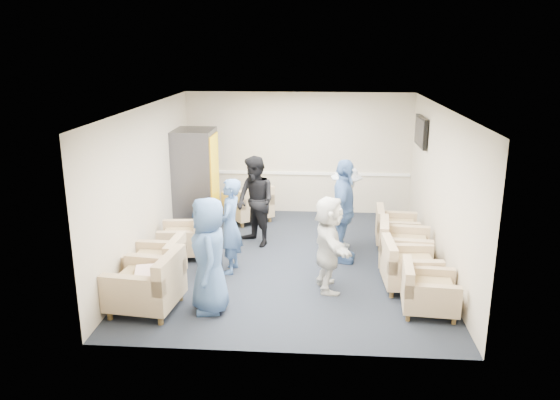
# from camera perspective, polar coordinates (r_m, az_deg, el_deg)

# --- Properties ---
(floor) EXTENTS (6.00, 6.00, 0.00)m
(floor) POSITION_cam_1_polar(r_m,az_deg,el_deg) (9.71, 1.15, -6.36)
(floor) COLOR black
(floor) RESTS_ON ground
(ceiling) EXTENTS (6.00, 6.00, 0.00)m
(ceiling) POSITION_cam_1_polar(r_m,az_deg,el_deg) (9.04, 1.25, 9.68)
(ceiling) COLOR white
(ceiling) RESTS_ON back_wall
(back_wall) EXTENTS (5.00, 0.02, 2.70)m
(back_wall) POSITION_cam_1_polar(r_m,az_deg,el_deg) (12.21, 1.94, 4.89)
(back_wall) COLOR beige
(back_wall) RESTS_ON floor
(front_wall) EXTENTS (5.00, 0.02, 2.70)m
(front_wall) POSITION_cam_1_polar(r_m,az_deg,el_deg) (6.43, -0.22, -5.32)
(front_wall) COLOR beige
(front_wall) RESTS_ON floor
(left_wall) EXTENTS (0.02, 6.00, 2.70)m
(left_wall) POSITION_cam_1_polar(r_m,az_deg,el_deg) (9.74, -13.67, 1.60)
(left_wall) COLOR beige
(left_wall) RESTS_ON floor
(right_wall) EXTENTS (0.02, 6.00, 2.70)m
(right_wall) POSITION_cam_1_polar(r_m,az_deg,el_deg) (9.50, 16.44, 1.04)
(right_wall) COLOR beige
(right_wall) RESTS_ON floor
(chair_rail) EXTENTS (4.98, 0.04, 0.06)m
(chair_rail) POSITION_cam_1_polar(r_m,az_deg,el_deg) (12.28, 1.92, 2.82)
(chair_rail) COLOR white
(chair_rail) RESTS_ON back_wall
(tv) EXTENTS (0.10, 1.00, 0.58)m
(tv) POSITION_cam_1_polar(r_m,az_deg,el_deg) (11.08, 14.51, 6.92)
(tv) COLOR black
(tv) RESTS_ON right_wall
(armchair_left_near) EXTENTS (1.02, 1.02, 0.74)m
(armchair_left_near) POSITION_cam_1_polar(r_m,az_deg,el_deg) (8.08, -13.49, -8.77)
(armchair_left_near) COLOR tan
(armchair_left_near) RESTS_ON floor
(armchair_left_mid) EXTENTS (0.85, 0.85, 0.65)m
(armchair_left_mid) POSITION_cam_1_polar(r_m,az_deg,el_deg) (8.90, -12.57, -6.64)
(armchair_left_mid) COLOR tan
(armchair_left_mid) RESTS_ON floor
(armchair_left_far) EXTENTS (0.85, 0.85, 0.62)m
(armchair_left_far) POSITION_cam_1_polar(r_m,az_deg,el_deg) (9.98, -9.86, -4.06)
(armchair_left_far) COLOR tan
(armchair_left_far) RESTS_ON floor
(armchair_right_near) EXTENTS (0.82, 0.82, 0.61)m
(armchair_right_near) POSITION_cam_1_polar(r_m,az_deg,el_deg) (8.10, 14.99, -9.30)
(armchair_right_near) COLOR tan
(armchair_right_near) RESTS_ON floor
(armchair_right_midnear) EXTENTS (0.86, 0.86, 0.66)m
(armchair_right_midnear) POSITION_cam_1_polar(r_m,az_deg,el_deg) (8.77, 13.12, -7.00)
(armchair_right_midnear) COLOR tan
(armchair_right_midnear) RESTS_ON floor
(armchair_right_midfar) EXTENTS (0.95, 0.95, 0.69)m
(armchair_right_midfar) POSITION_cam_1_polar(r_m,az_deg,el_deg) (9.56, 12.54, -4.92)
(armchair_right_midfar) COLOR tan
(armchair_right_midfar) RESTS_ON floor
(armchair_right_far) EXTENTS (0.83, 0.83, 0.62)m
(armchair_right_far) POSITION_cam_1_polar(r_m,az_deg,el_deg) (10.56, 11.83, -3.05)
(armchair_right_far) COLOR tan
(armchair_right_far) RESTS_ON floor
(armchair_corner) EXTENTS (1.18, 1.18, 0.67)m
(armchair_corner) POSITION_cam_1_polar(r_m,az_deg,el_deg) (11.75, -3.23, -0.66)
(armchair_corner) COLOR tan
(armchair_corner) RESTS_ON floor
(vending_machine) EXTENTS (0.82, 0.96, 2.02)m
(vending_machine) POSITION_cam_1_polar(r_m,az_deg,el_deg) (11.51, -8.77, 2.31)
(vending_machine) COLOR #4D4E55
(vending_machine) RESTS_ON floor
(backpack) EXTENTS (0.36, 0.31, 0.54)m
(backpack) POSITION_cam_1_polar(r_m,az_deg,el_deg) (9.18, -7.25, -6.00)
(backpack) COLOR black
(backpack) RESTS_ON floor
(pillow) EXTENTS (0.44, 0.52, 0.13)m
(pillow) POSITION_cam_1_polar(r_m,az_deg,el_deg) (8.01, -13.66, -7.53)
(pillow) COLOR white
(pillow) RESTS_ON armchair_left_near
(person_front_left) EXTENTS (0.72, 0.93, 1.68)m
(person_front_left) POSITION_cam_1_polar(r_m,az_deg,el_deg) (7.74, -7.42, -5.75)
(person_front_left) COLOR #3E5F97
(person_front_left) RESTS_ON floor
(person_mid_left) EXTENTS (0.42, 0.61, 1.60)m
(person_mid_left) POSITION_cam_1_polar(r_m,az_deg,el_deg) (9.04, -5.23, -2.74)
(person_mid_left) COLOR #3E5F97
(person_mid_left) RESTS_ON floor
(person_back_left) EXTENTS (1.04, 1.05, 1.70)m
(person_back_left) POSITION_cam_1_polar(r_m,az_deg,el_deg) (10.23, -2.59, -0.16)
(person_back_left) COLOR black
(person_back_left) RESTS_ON floor
(person_back_right) EXTENTS (0.80, 1.12, 1.57)m
(person_back_right) POSITION_cam_1_polar(r_m,az_deg,el_deg) (10.10, 6.87, -0.86)
(person_back_right) COLOR silver
(person_back_right) RESTS_ON floor
(person_mid_right) EXTENTS (0.58, 1.12, 1.82)m
(person_mid_right) POSITION_cam_1_polar(r_m,az_deg,el_deg) (9.48, 6.64, -1.18)
(person_mid_right) COLOR #3E5F97
(person_mid_right) RESTS_ON floor
(person_front_right) EXTENTS (0.67, 1.45, 1.51)m
(person_front_right) POSITION_cam_1_polar(r_m,az_deg,el_deg) (8.39, 5.10, -4.57)
(person_front_right) COLOR silver
(person_front_right) RESTS_ON floor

